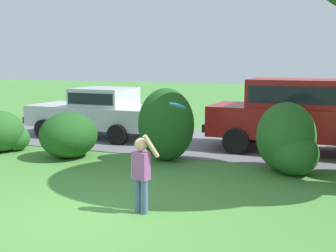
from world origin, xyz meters
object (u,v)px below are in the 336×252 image
at_px(parked_suv, 298,111).
at_px(frisbee, 178,105).
at_px(parked_sedan, 99,110).
at_px(child_thrower, 141,169).

height_order(parked_suv, frisbee, parked_suv).
bearing_deg(frisbee, parked_sedan, 131.91).
xyz_separation_m(child_thrower, frisbee, (0.26, 0.94, 0.92)).
height_order(child_thrower, frisbee, frisbee).
bearing_deg(parked_sedan, child_thrower, -54.65).
height_order(parked_suv, child_thrower, parked_suv).
bearing_deg(frisbee, child_thrower, -105.29).
xyz_separation_m(parked_sedan, frisbee, (4.42, -4.93, 0.79)).
bearing_deg(parked_sedan, frisbee, -48.09).
bearing_deg(child_thrower, frisbee, 74.71).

